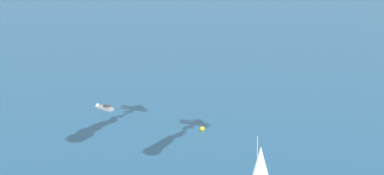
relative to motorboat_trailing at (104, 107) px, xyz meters
The scene contains 2 objects.
motorboat_trailing is the anchor object (origin of this frame).
marker_buoy 31.57m from the motorboat_trailing, 33.67° to the left, with size 1.10×1.10×2.10m.
Camera 1 is at (125.21, -38.26, 47.95)m, focal length 74.58 mm.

